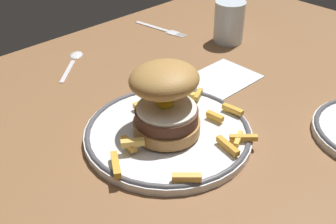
{
  "coord_description": "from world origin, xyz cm",
  "views": [
    {
      "loc": [
        -39.25,
        -39.97,
        38.73
      ],
      "look_at": [
        -4.05,
        -3.18,
        4.6
      ],
      "focal_mm": 44.99,
      "sensor_mm": 36.0,
      "label": 1
    }
  ],
  "objects_px": {
    "burger": "(165,98)",
    "spoon": "(74,57)",
    "fork": "(161,29)",
    "water_glass": "(229,25)",
    "napkin": "(222,78)",
    "dinner_plate": "(168,133)"
  },
  "relations": [
    {
      "from": "burger",
      "to": "spoon",
      "type": "relative_size",
      "value": 1.2
    },
    {
      "from": "fork",
      "to": "spoon",
      "type": "height_order",
      "value": "spoon"
    },
    {
      "from": "burger",
      "to": "water_glass",
      "type": "distance_m",
      "value": 0.38
    },
    {
      "from": "fork",
      "to": "burger",
      "type": "bearing_deg",
      "value": -132.13
    },
    {
      "from": "water_glass",
      "to": "napkin",
      "type": "distance_m",
      "value": 0.18
    },
    {
      "from": "fork",
      "to": "spoon",
      "type": "relative_size",
      "value": 1.32
    },
    {
      "from": "fork",
      "to": "spoon",
      "type": "xyz_separation_m",
      "value": [
        -0.23,
        0.01,
        0.0
      ]
    },
    {
      "from": "water_glass",
      "to": "napkin",
      "type": "bearing_deg",
      "value": -143.63
    },
    {
      "from": "burger",
      "to": "fork",
      "type": "relative_size",
      "value": 0.91
    },
    {
      "from": "burger",
      "to": "spoon",
      "type": "xyz_separation_m",
      "value": [
        0.05,
        0.32,
        -0.06
      ]
    },
    {
      "from": "burger",
      "to": "water_glass",
      "type": "height_order",
      "value": "burger"
    },
    {
      "from": "water_glass",
      "to": "fork",
      "type": "xyz_separation_m",
      "value": [
        -0.06,
        0.15,
        -0.04
      ]
    },
    {
      "from": "dinner_plate",
      "to": "burger",
      "type": "xyz_separation_m",
      "value": [
        -0.0,
        0.0,
        0.06
      ]
    },
    {
      "from": "fork",
      "to": "spoon",
      "type": "bearing_deg",
      "value": 176.97
    },
    {
      "from": "water_glass",
      "to": "fork",
      "type": "distance_m",
      "value": 0.16
    },
    {
      "from": "dinner_plate",
      "to": "fork",
      "type": "bearing_deg",
      "value": 48.41
    },
    {
      "from": "dinner_plate",
      "to": "fork",
      "type": "xyz_separation_m",
      "value": [
        0.28,
        0.31,
        -0.01
      ]
    },
    {
      "from": "dinner_plate",
      "to": "fork",
      "type": "height_order",
      "value": "dinner_plate"
    },
    {
      "from": "water_glass",
      "to": "fork",
      "type": "relative_size",
      "value": 0.62
    },
    {
      "from": "dinner_plate",
      "to": "water_glass",
      "type": "distance_m",
      "value": 0.38
    },
    {
      "from": "napkin",
      "to": "spoon",
      "type": "bearing_deg",
      "value": 120.35
    },
    {
      "from": "napkin",
      "to": "dinner_plate",
      "type": "bearing_deg",
      "value": -163.22
    }
  ]
}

